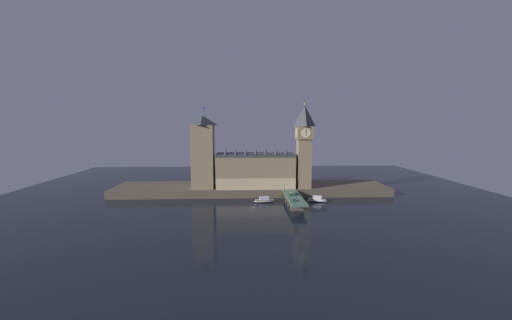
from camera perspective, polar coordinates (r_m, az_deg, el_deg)
The scene contains 13 objects.
ground_plane at distance 222.19m, azimuth -0.55°, elevation -8.07°, with size 400.00×400.00×0.00m, color black.
embankment at distance 259.46m, azimuth -0.84°, elevation -5.24°, with size 220.00×42.00×6.05m.
parliament_hall at distance 249.87m, azimuth -0.12°, elevation -1.87°, with size 61.24×23.59×32.27m.
clock_tower at distance 246.79m, azimuth 8.75°, elevation 2.96°, with size 12.87×12.98×65.98m.
victoria_tower at distance 247.68m, azimuth -9.62°, elevation 1.47°, with size 17.19×17.19×62.71m.
bridge at distance 219.00m, azimuth 6.97°, elevation -7.10°, with size 10.18×46.00×6.55m.
car_northbound_lead at distance 221.20m, azimuth 6.27°, elevation -6.25°, with size 1.84×4.60×1.44m.
car_northbound_trail at distance 205.50m, azimuth 6.96°, elevation -7.26°, with size 1.93×4.44×1.36m.
car_southbound_trail at distance 223.61m, azimuth 7.34°, elevation -6.13°, with size 1.99×4.29×1.36m.
street_lamp_near at distance 202.73m, azimuth 6.31°, elevation -6.48°, with size 1.34×0.60×6.29m.
street_lamp_far at distance 231.09m, azimuth 5.20°, elevation -4.69°, with size 1.34×0.60×7.31m.
boat_upstream at distance 226.80m, azimuth 1.50°, elevation -7.35°, with size 15.42×5.86×4.36m.
boat_downstream at distance 232.83m, azimuth 11.07°, elevation -7.08°, with size 14.35×7.78×4.67m.
Camera 1 is at (-7.16, -214.87, 56.12)m, focal length 22.00 mm.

